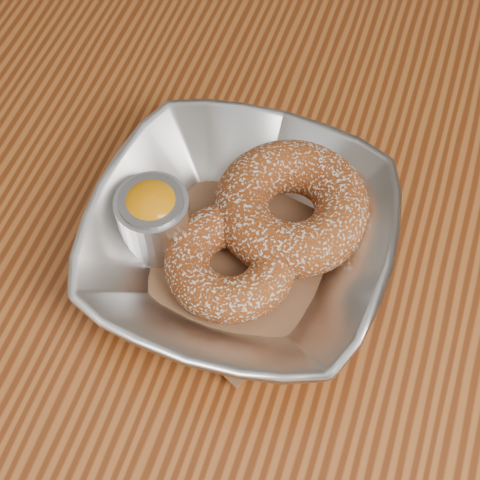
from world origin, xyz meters
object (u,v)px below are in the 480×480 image
(table, at_px, (393,281))
(serving_bowl, at_px, (240,243))
(ramekin, at_px, (154,217))
(donut_back, at_px, (292,207))
(donut_front, at_px, (230,262))

(table, relative_size, serving_bowl, 5.57)
(table, bearing_deg, serving_bowl, -146.86)
(ramekin, bearing_deg, table, 24.52)
(table, relative_size, ramekin, 21.18)
(donut_back, bearing_deg, table, 22.73)
(donut_back, relative_size, ramekin, 2.02)
(donut_front, distance_m, ramekin, 0.06)
(donut_front, bearing_deg, serving_bowl, 85.35)
(donut_back, distance_m, ramekin, 0.10)
(serving_bowl, distance_m, donut_back, 0.05)
(table, bearing_deg, donut_front, -141.68)
(donut_front, bearing_deg, ramekin, 169.31)
(serving_bowl, xyz_separation_m, ramekin, (-0.06, -0.01, 0.01))
(serving_bowl, height_order, ramekin, ramekin)
(table, distance_m, ramekin, 0.24)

